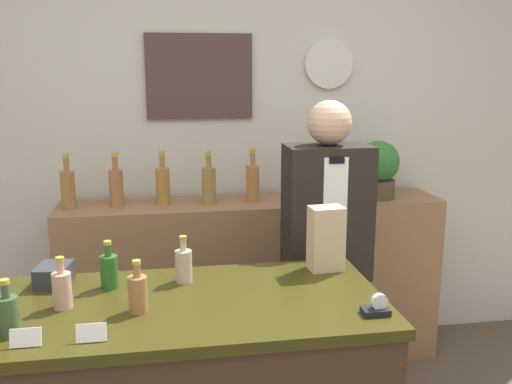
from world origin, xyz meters
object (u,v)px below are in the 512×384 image
object	(u,v)px
potted_plant	(378,168)
paper_bag	(326,238)
shopkeeper	(325,265)
tape_dispenser	(377,308)

from	to	relation	value
potted_plant	paper_bag	distance (m)	1.11
shopkeeper	potted_plant	world-z (taller)	shopkeeper
potted_plant	tape_dispenser	xyz separation A→B (m)	(-0.54, -1.38, -0.21)
potted_plant	shopkeeper	bearing A→B (deg)	-130.49
potted_plant	tape_dispenser	size ratio (longest dim) A/B	3.71
shopkeeper	potted_plant	size ratio (longest dim) A/B	4.73
shopkeeper	paper_bag	xyz separation A→B (m)	(-0.12, -0.40, 0.26)
potted_plant	paper_bag	xyz separation A→B (m)	(-0.58, -0.94, -0.11)
potted_plant	paper_bag	bearing A→B (deg)	-121.91
potted_plant	tape_dispenser	bearing A→B (deg)	-111.21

